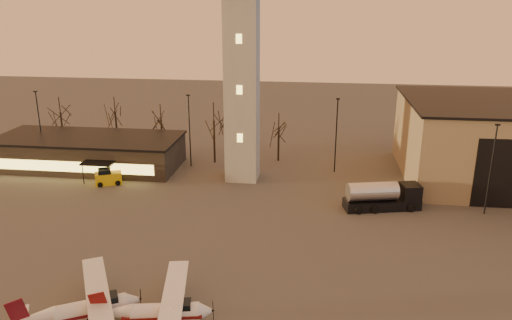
% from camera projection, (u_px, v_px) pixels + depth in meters
% --- Properties ---
extents(ground, '(220.00, 220.00, 0.00)m').
position_uv_depth(ground, '(182.00, 314.00, 37.26)').
color(ground, '#3F3C3A').
rests_on(ground, ground).
extents(control_tower, '(6.80, 6.80, 32.60)m').
position_uv_depth(control_tower, '(242.00, 52.00, 60.51)').
color(control_tower, gray).
rests_on(control_tower, ground).
extents(terminal, '(25.40, 12.20, 4.30)m').
position_uv_depth(terminal, '(89.00, 152.00, 69.43)').
color(terminal, black).
rests_on(terminal, ground).
extents(light_poles, '(58.50, 12.25, 10.14)m').
position_uv_depth(light_poles, '(247.00, 136.00, 64.77)').
color(light_poles, black).
rests_on(light_poles, ground).
extents(tree_row, '(37.20, 9.20, 8.80)m').
position_uv_depth(tree_row, '(161.00, 115.00, 74.03)').
color(tree_row, black).
rests_on(tree_row, ground).
extents(cessna_front, '(9.12, 11.48, 3.16)m').
position_uv_depth(cessna_front, '(168.00, 315.00, 35.39)').
color(cessna_front, silver).
rests_on(cessna_front, ground).
extents(cessna_rear, '(9.42, 11.13, 3.27)m').
position_uv_depth(cessna_rear, '(94.00, 311.00, 35.75)').
color(cessna_rear, silver).
rests_on(cessna_rear, ground).
extents(fuel_truck, '(8.75, 4.29, 3.12)m').
position_uv_depth(fuel_truck, '(382.00, 198.00, 55.63)').
color(fuel_truck, black).
rests_on(fuel_truck, ground).
extents(service_cart, '(3.63, 3.01, 2.03)m').
position_uv_depth(service_cart, '(108.00, 178.00, 63.17)').
color(service_cart, gold).
rests_on(service_cart, ground).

